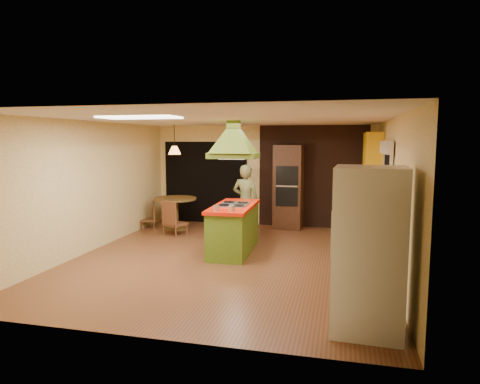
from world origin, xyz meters
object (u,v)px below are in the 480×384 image
(kitchen_island, at_px, (234,228))
(dining_table, at_px, (176,207))
(man, at_px, (246,201))
(refrigerator, at_px, (369,250))
(wall_oven, at_px, (288,187))
(canister_large, at_px, (365,198))

(kitchen_island, height_order, dining_table, kitchen_island)
(kitchen_island, height_order, man, man)
(refrigerator, height_order, wall_oven, wall_oven)
(refrigerator, distance_m, canister_large, 3.76)
(canister_large, bearing_deg, wall_oven, 135.16)
(man, xyz_separation_m, dining_table, (-1.85, 0.50, -0.28))
(dining_table, distance_m, canister_large, 4.49)
(kitchen_island, xyz_separation_m, refrigerator, (2.31, -3.00, 0.47))
(man, relative_size, refrigerator, 0.87)
(kitchen_island, xyz_separation_m, dining_table, (-1.90, 1.76, 0.07))
(man, relative_size, canister_large, 7.25)
(wall_oven, height_order, dining_table, wall_oven)
(kitchen_island, relative_size, man, 1.14)
(man, height_order, wall_oven, wall_oven)
(kitchen_island, distance_m, refrigerator, 3.81)
(canister_large, bearing_deg, kitchen_island, -162.83)
(dining_table, bearing_deg, refrigerator, -48.50)
(dining_table, xyz_separation_m, canister_large, (4.35, -1.01, 0.50))
(refrigerator, relative_size, dining_table, 1.83)
(man, distance_m, refrigerator, 4.87)
(man, bearing_deg, wall_oven, -117.04)
(refrigerator, height_order, canister_large, refrigerator)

